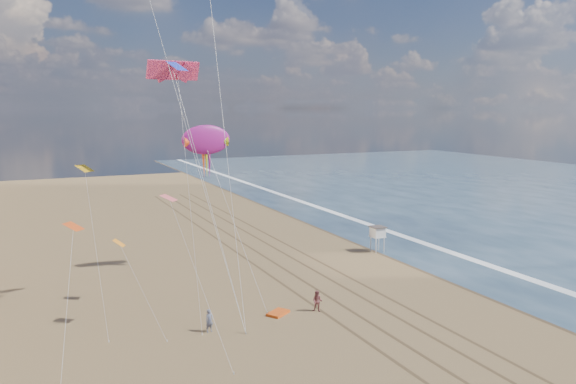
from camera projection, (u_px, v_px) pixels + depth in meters
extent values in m
plane|color=#42301E|center=(373.00, 237.00, 78.47)|extent=(260.00, 260.00, 0.00)
plane|color=white|center=(398.00, 234.00, 80.21)|extent=(260.00, 260.00, 0.00)
cube|color=brown|center=(267.00, 273.00, 61.14)|extent=(0.28, 120.00, 0.01)
cube|color=brown|center=(287.00, 271.00, 62.13)|extent=(0.28, 120.00, 0.01)
cube|color=brown|center=(310.00, 268.00, 63.29)|extent=(0.28, 120.00, 0.01)
cube|color=brown|center=(327.00, 266.00, 64.20)|extent=(0.28, 120.00, 0.01)
cylinder|color=white|center=(376.00, 246.00, 69.62)|extent=(0.12, 0.12, 1.78)
cylinder|color=white|center=(384.00, 245.00, 70.11)|extent=(0.12, 0.12, 1.78)
cylinder|color=white|center=(371.00, 244.00, 70.69)|extent=(0.12, 0.12, 1.78)
cylinder|color=white|center=(379.00, 243.00, 71.18)|extent=(0.12, 0.12, 1.78)
cube|color=white|center=(377.00, 237.00, 70.25)|extent=(1.59, 1.59, 0.12)
cube|color=white|center=(378.00, 232.00, 70.16)|extent=(1.49, 1.49, 1.09)
cube|color=#473D38|center=(378.00, 227.00, 70.07)|extent=(1.78, 1.78, 0.10)
cube|color=#F25514|center=(278.00, 313.00, 49.03)|extent=(2.35, 2.15, 0.23)
ellipsoid|color=#A0187E|center=(206.00, 140.00, 60.72)|extent=(4.92, 0.92, 2.92)
cone|color=#E14415|center=(190.00, 142.00, 60.03)|extent=(1.32, 1.10, 1.10)
cone|color=#D3E317|center=(222.00, 141.00, 61.48)|extent=(1.32, 1.10, 1.10)
cylinder|color=silver|center=(234.00, 223.00, 55.10)|extent=(0.03, 0.03, 20.40)
imported|color=slate|center=(209.00, 321.00, 45.05)|extent=(0.77, 0.59, 1.88)
imported|color=#934B4D|center=(317.00, 301.00, 49.56)|extent=(1.17, 1.16, 1.90)
cube|color=#DA305B|center=(173.00, 70.00, 48.41)|extent=(4.75, 1.59, 1.62)
plane|color=orange|center=(119.00, 243.00, 51.58)|extent=(1.37, 1.45, 0.63)
plane|color=orange|center=(85.00, 168.00, 49.51)|extent=(1.95, 1.93, 0.55)
plane|color=#EC4E16|center=(74.00, 226.00, 37.99)|extent=(1.66, 1.67, 0.47)
plane|color=blue|center=(177.00, 66.00, 47.27)|extent=(2.19, 2.12, 0.80)
plane|color=#F96164|center=(169.00, 198.00, 44.38)|extent=(1.69, 1.70, 0.44)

